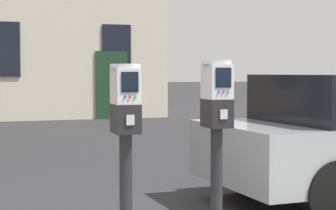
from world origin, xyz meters
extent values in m
cylinder|color=black|center=(0.00, -0.18, 0.58)|extent=(0.09, 0.09, 0.88)
cube|color=black|center=(0.00, -0.18, 1.12)|extent=(0.17, 0.24, 0.20)
cube|color=#A5A8AD|center=(0.00, -0.31, 1.12)|extent=(0.06, 0.01, 0.07)
cube|color=#B7BABF|center=(0.00, -0.18, 1.35)|extent=(0.17, 0.23, 0.25)
cube|color=black|center=(0.00, -0.30, 1.38)|extent=(0.12, 0.01, 0.14)
cylinder|color=blue|center=(-0.03, -0.30, 1.28)|extent=(0.02, 0.01, 0.02)
cylinder|color=red|center=(0.00, -0.30, 1.28)|extent=(0.02, 0.01, 0.02)
cylinder|color=green|center=(0.04, -0.30, 1.28)|extent=(0.02, 0.01, 0.02)
cylinder|color=#B7BABF|center=(0.00, -0.18, 1.49)|extent=(0.22, 0.22, 0.03)
cylinder|color=black|center=(0.69, -0.18, 0.59)|extent=(0.09, 0.09, 0.90)
cube|color=black|center=(0.69, -0.18, 1.14)|extent=(0.17, 0.24, 0.21)
cube|color=#A5A8AD|center=(0.69, -0.31, 1.14)|extent=(0.06, 0.01, 0.07)
cube|color=#B7BABF|center=(0.69, -0.18, 1.38)|extent=(0.17, 0.23, 0.26)
cube|color=black|center=(0.69, -0.30, 1.41)|extent=(0.12, 0.01, 0.14)
cylinder|color=blue|center=(0.66, -0.30, 1.31)|extent=(0.02, 0.01, 0.02)
cylinder|color=red|center=(0.69, -0.30, 1.31)|extent=(0.02, 0.01, 0.02)
cylinder|color=green|center=(0.73, -0.30, 1.31)|extent=(0.02, 0.01, 0.02)
cylinder|color=#B7BABF|center=(0.69, -0.18, 1.52)|extent=(0.22, 0.22, 0.03)
cylinder|color=black|center=(2.11, 2.14, 0.32)|extent=(0.65, 0.24, 0.64)
cylinder|color=black|center=(2.17, 0.50, 0.32)|extent=(0.65, 0.24, 0.64)
cube|color=black|center=(0.03, 13.76, 2.13)|extent=(0.90, 0.06, 1.60)
cube|color=black|center=(3.40, 13.76, 2.13)|extent=(0.90, 0.06, 1.60)
cube|color=#193823|center=(3.23, 13.76, 1.05)|extent=(1.00, 0.07, 2.10)
camera|label=1|loc=(-1.05, -4.18, 1.44)|focal=63.33mm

